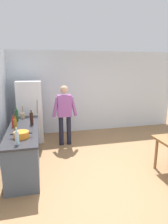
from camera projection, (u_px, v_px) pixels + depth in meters
The scene contains 13 objects.
ground_plane at pixel (122, 174), 4.02m from camera, with size 14.00×14.00×0.00m, color #936D47.
wall_back at pixel (87, 92), 6.55m from camera, with size 6.40×0.12×2.70m, color silver.
kitchen_counter at pixel (24, 148), 4.22m from camera, with size 0.64×2.20×0.90m.
refrigerator at pixel (30, 112), 5.65m from camera, with size 0.70×0.67×1.80m.
person at pixel (65, 112), 5.32m from camera, with size 0.70×0.22×1.70m.
cooking_pot at pixel (21, 135), 3.56m from camera, with size 0.40×0.28×0.12m.
utensil_jar at pixel (23, 115), 4.92m from camera, with size 0.11×0.11×0.32m.
bottle_water_clear at pixel (17, 137), 3.24m from camera, with size 0.07×0.07×0.30m.
bottle_oil_amber at pixel (15, 125), 3.98m from camera, with size 0.06×0.06×0.28m.
bottle_sauce_red at pixel (13, 123), 4.19m from camera, with size 0.06×0.06×0.24m.
bottle_wine_green at pixel (17, 115), 4.63m from camera, with size 0.08×0.08×0.34m.
bottle_beer_brown at pixel (15, 120), 4.35m from camera, with size 0.06×0.06×0.26m.
bottle_wine_dark at pixel (32, 119), 4.35m from camera, with size 0.08×0.08×0.34m.
Camera 1 is at (-1.63, -3.32, 2.19)m, focal length 30.59 mm.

